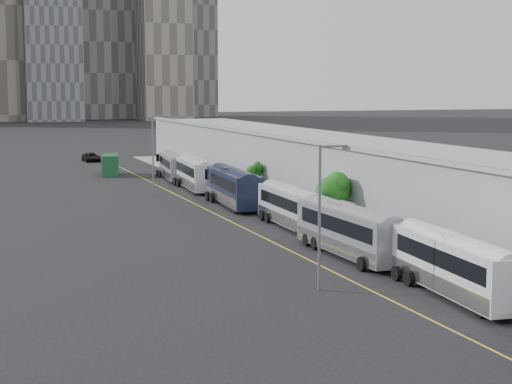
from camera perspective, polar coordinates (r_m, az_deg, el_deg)
name	(u,v)px	position (r m, az deg, el deg)	size (l,w,h in m)	color
sidewalk	(390,234)	(72.28, 8.89, -2.75)	(10.00, 170.00, 0.12)	gray
lane_line	(272,242)	(68.04, 1.05, -3.32)	(0.12, 160.00, 0.02)	gold
depot	(432,191)	(73.73, 11.68, 0.09)	(12.45, 160.40, 7.20)	gray
bus_2	(455,271)	(51.52, 13.13, -5.12)	(3.46, 12.71, 3.67)	white
bus_3	(349,235)	(62.08, 6.25, -2.87)	(2.92, 13.06, 3.80)	slate
bus_4	(293,211)	(74.63, 2.47, -1.24)	(2.85, 12.31, 3.58)	#AFB3BA
bus_5	(234,190)	(87.90, -1.51, 0.11)	(3.56, 13.54, 3.91)	#161B32
bus_6	(195,176)	(102.54, -4.06, 1.06)	(3.53, 13.18, 3.81)	silver
bus_7	(174,168)	(113.99, -5.50, 1.58)	(3.65, 12.26, 3.53)	gray
tree_2	(333,188)	(73.27, 5.12, 0.24)	(2.94, 2.94, 5.08)	black
tree_3	(254,172)	(94.47, -0.11, 1.33)	(1.52, 1.52, 3.65)	black
street_lamp_near	(322,207)	(51.26, 4.46, -1.00)	(2.04, 0.22, 8.81)	#59595E
street_lamp_far	(154,149)	(97.45, -6.79, 2.85)	(2.04, 0.22, 9.06)	#59595E
shipping_container	(111,165)	(120.77, -9.67, 1.79)	(2.16, 6.23, 2.86)	#123B21
suv	(91,157)	(143.61, -10.92, 2.30)	(2.42, 5.25, 1.46)	black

